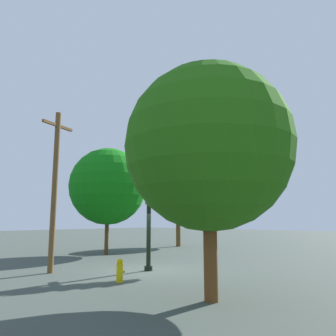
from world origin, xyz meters
The scene contains 7 objects.
ground_plane centered at (0.00, 0.00, 0.00)m, with size 120.00×120.00×0.00m, color #3E4740.
signal_pole_assembly centered at (1.83, -0.82, 4.34)m, with size 4.41×2.45×6.04m.
utility_pole centered at (-3.25, 2.64, 3.70)m, with size 1.76×0.63×7.06m.
fire_hydrant centered at (-2.67, -1.19, 0.41)m, with size 0.33×0.24×0.83m.
tree_near centered at (3.05, 6.92, 4.46)m, with size 5.12×5.12×7.02m.
tree_mid centered at (11.31, 7.68, 4.40)m, with size 4.20×4.20×6.52m.
tree_far centered at (-2.84, -5.28, 4.35)m, with size 4.95×4.95×6.84m.
Camera 1 is at (-10.78, -10.72, 2.23)m, focal length 35.33 mm.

